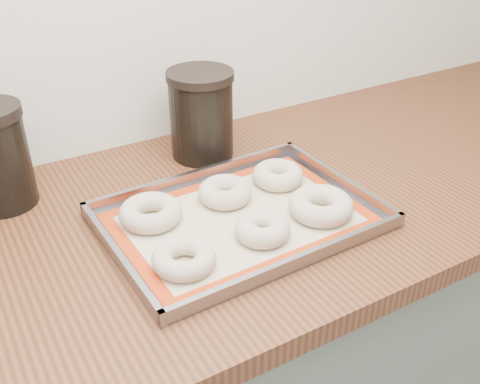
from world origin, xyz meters
TOP-DOWN VIEW (x-y plane):
  - countertop at (0.00, 1.68)m, footprint 3.06×0.68m
  - baking_tray at (0.17, 1.61)m, footprint 0.47×0.34m
  - baking_mat at (0.17, 1.61)m, footprint 0.43×0.30m
  - bagel_front_left at (0.03, 1.54)m, footprint 0.13×0.13m
  - bagel_front_mid at (0.17, 1.54)m, footprint 0.11×0.11m
  - bagel_front_right at (0.30, 1.55)m, footprint 0.14×0.14m
  - bagel_back_left at (0.03, 1.68)m, footprint 0.11×0.11m
  - bagel_back_mid at (0.18, 1.68)m, footprint 0.11×0.11m
  - bagel_back_right at (0.30, 1.68)m, footprint 0.11×0.11m
  - canister_right at (0.23, 1.87)m, footprint 0.14×0.14m

SIDE VIEW (x-z plane):
  - countertop at x=0.00m, z-range 0.86..0.90m
  - baking_mat at x=0.17m, z-range 0.90..0.91m
  - baking_tray at x=0.17m, z-range 0.89..0.92m
  - bagel_front_left at x=0.03m, z-range 0.90..0.94m
  - bagel_back_right at x=0.30m, z-range 0.90..0.94m
  - bagel_back_left at x=0.03m, z-range 0.90..0.94m
  - bagel_front_mid at x=0.17m, z-range 0.90..0.94m
  - bagel_back_mid at x=0.18m, z-range 0.90..0.94m
  - bagel_front_right at x=0.30m, z-range 0.90..0.94m
  - canister_right at x=0.23m, z-range 0.90..1.08m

